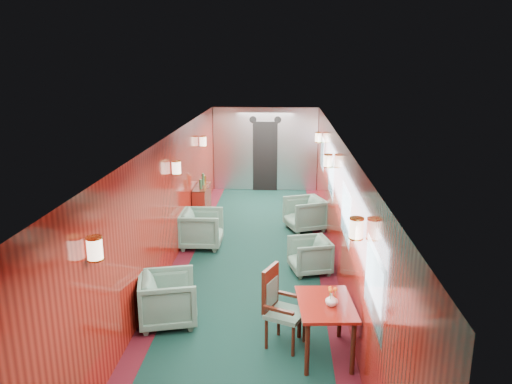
% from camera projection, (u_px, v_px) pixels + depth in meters
% --- Properties ---
extents(room, '(12.00, 12.10, 2.40)m').
position_uv_depth(room, '(252.00, 184.00, 8.51)').
color(room, black).
rests_on(room, ground).
extents(bulkhead, '(2.98, 0.17, 2.39)m').
position_uv_depth(bulkhead, '(265.00, 150.00, 14.33)').
color(bulkhead, silver).
rests_on(bulkhead, ground).
extents(windows_right, '(0.02, 8.60, 0.80)m').
position_uv_depth(windows_right, '(337.00, 192.00, 8.72)').
color(windows_right, '#B1B3B8').
rests_on(windows_right, ground).
extents(wall_sconces, '(2.97, 7.97, 0.25)m').
position_uv_depth(wall_sconces, '(254.00, 168.00, 9.02)').
color(wall_sconces, beige).
rests_on(wall_sconces, ground).
extents(dining_table, '(0.77, 1.04, 0.74)m').
position_uv_depth(dining_table, '(325.00, 311.00, 6.30)').
color(dining_table, maroon).
rests_on(dining_table, ground).
extents(side_chair, '(0.62, 0.64, 1.08)m').
position_uv_depth(side_chair, '(279.00, 303.00, 6.57)').
color(side_chair, '#1C4339').
rests_on(side_chair, ground).
extents(credenza, '(0.31, 0.98, 1.15)m').
position_uv_depth(credenza, '(202.00, 204.00, 11.57)').
color(credenza, maroon).
rests_on(credenza, ground).
extents(flower_vase, '(0.20, 0.20, 0.16)m').
position_uv_depth(flower_vase, '(332.00, 300.00, 6.17)').
color(flower_vase, beige).
rests_on(flower_vase, dining_table).
extents(armchair_left_near, '(0.98, 0.96, 0.74)m').
position_uv_depth(armchair_left_near, '(168.00, 299.00, 7.16)').
color(armchair_left_near, '#1C4339').
rests_on(armchair_left_near, ground).
extents(armchair_left_far, '(0.84, 0.82, 0.76)m').
position_uv_depth(armchair_left_far, '(202.00, 229.00, 10.09)').
color(armchair_left_far, '#1C4339').
rests_on(armchair_left_far, ground).
extents(armchair_right_near, '(0.84, 0.82, 0.62)m').
position_uv_depth(armchair_right_near, '(310.00, 256.00, 8.89)').
color(armchair_right_near, '#1C4339').
rests_on(armchair_right_near, ground).
extents(armchair_right_far, '(1.03, 1.02, 0.73)m').
position_uv_depth(armchair_right_far, '(305.00, 214.00, 11.10)').
color(armchair_right_far, '#1C4339').
rests_on(armchair_right_far, ground).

